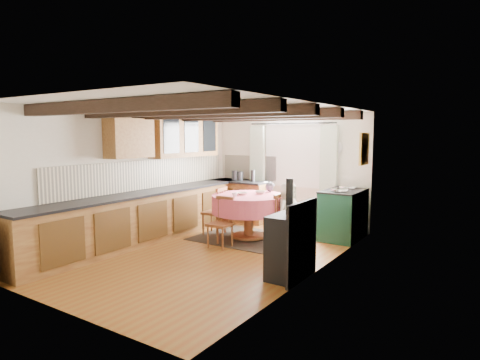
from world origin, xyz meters
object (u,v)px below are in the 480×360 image
Objects in this scene: dining_table at (249,217)px; chair_near at (220,222)px; chair_right at (287,220)px; aga_range at (343,214)px; child_right at (288,214)px; cup at (234,195)px; chair_left at (214,211)px; cast_iron_stove at (289,229)px; child_far at (270,207)px.

dining_table is 0.80m from chair_near.
aga_range reaches higher than chair_right.
chair_near is 0.79× the size of child_right.
cup is at bearing 122.10° from child_right.
chair_right is 10.02× the size of cup.
chair_right reaches higher than chair_near.
chair_left is 0.85m from cup.
cast_iron_stove is 2.61m from child_far.
chair_right is at bearing 83.49° from chair_left.
child_far is at bearing 81.27° from chair_near.
child_far is (0.19, 1.43, 0.07)m from chair_near.
chair_near is 2.38m from aga_range.
chair_near is at bearing -94.29° from cup.
dining_table is 1.49× the size of chair_right.
chair_right is (0.84, -0.06, 0.05)m from dining_table.
cast_iron_stove is at bearing -23.69° from chair_near.
child_far is at bearing 55.59° from child_right.
dining_table is 0.75m from chair_left.
chair_left is at bearing -172.51° from dining_table.
child_right is (0.82, 0.01, 0.15)m from dining_table.
cup is (-0.87, -0.41, 0.31)m from child_right.
child_far is at bearing 80.14° from dining_table.
chair_right is 0.82× the size of child_right.
chair_right is (0.93, 0.74, 0.02)m from chair_near.
child_right reaches higher than chair_left.
chair_right is 1.23m from aga_range.
chair_right is 0.67× the size of cast_iron_stove.
dining_table is at bearing 136.81° from cast_iron_stove.
child_far is at bearing 81.02° from cup.
child_far is 0.91× the size of child_right.
dining_table is 1.00× the size of cast_iron_stove.
cast_iron_stove is at bearing -33.78° from cup.
child_far is at bearing 124.88° from cast_iron_stove.
chair_left is 1.58m from chair_right.
cast_iron_stove is at bearing 51.32° from chair_left.
aga_range is at bearing 92.54° from cast_iron_stove.
chair_near is 9.62× the size of cup.
child_far reaches higher than aga_range.
chair_near is at bearing -95.92° from dining_table.
aga_range is 11.13× the size of cup.
dining_table is at bearing 83.02° from chair_near.
chair_near is 1.45m from child_far.
cup reaches higher than chair_near.
child_right is at bearing 1.02° from dining_table.
chair_near is at bearing 93.53° from child_far.
chair_right is (1.58, 0.03, -0.01)m from chair_left.
aga_range is (1.49, 0.98, 0.06)m from dining_table.
chair_left reaches higher than dining_table.
child_right is at bearing 117.29° from cast_iron_stove.
child_far is (-1.38, -0.35, 0.04)m from aga_range.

